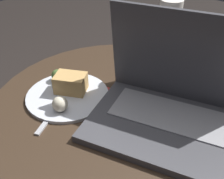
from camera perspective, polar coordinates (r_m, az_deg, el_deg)
table at (r=0.81m, az=2.19°, el=-12.26°), size 0.71×0.71×0.57m
napkin at (r=0.74m, az=-8.29°, el=-0.81°), size 0.22×0.18×0.00m
laptop at (r=0.62m, az=12.58°, el=-3.02°), size 0.41×0.35×0.26m
beer_glass at (r=0.77m, az=12.07°, el=10.27°), size 0.06×0.06×0.23m
snack_plate at (r=0.72m, az=-9.66°, el=-0.36°), size 0.22×0.22×0.06m
fork at (r=0.70m, az=-11.49°, el=-3.42°), size 0.10×0.18×0.00m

